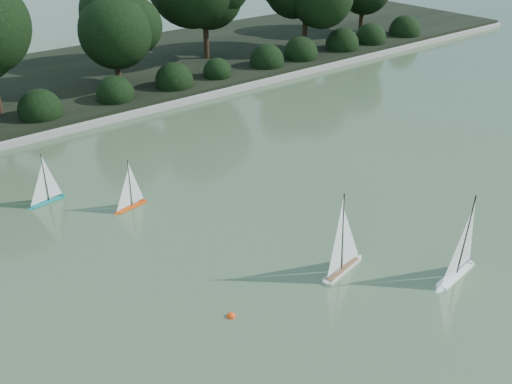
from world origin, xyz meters
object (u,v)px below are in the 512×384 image
sailboat_orange (128,201)px  sailboat_teal (44,196)px  sailboat_white_a (455,266)px  race_buoy (231,316)px  sailboat_white_b (346,257)px

sailboat_orange → sailboat_teal: size_ratio=0.96×
sailboat_white_a → race_buoy: 3.96m
sailboat_white_a → sailboat_teal: (-4.57, 7.07, -0.08)m
sailboat_white_b → race_buoy: sailboat_white_b is taller
sailboat_white_a → sailboat_white_b: (-1.25, 1.37, -0.01)m
race_buoy → sailboat_white_a: bearing=-23.9°
sailboat_white_b → sailboat_orange: (-2.01, 4.37, -0.07)m
sailboat_orange → sailboat_teal: 1.86m
sailboat_orange → race_buoy: sailboat_orange is taller
sailboat_white_a → sailboat_white_b: size_ratio=1.04×
sailboat_white_a → sailboat_teal: size_ratio=1.42×
sailboat_white_b → sailboat_white_a: bearing=-47.6°
sailboat_orange → sailboat_teal: (-1.31, 1.33, 0.01)m
sailboat_white_b → sailboat_teal: 6.59m
race_buoy → sailboat_white_b: bearing=-5.6°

